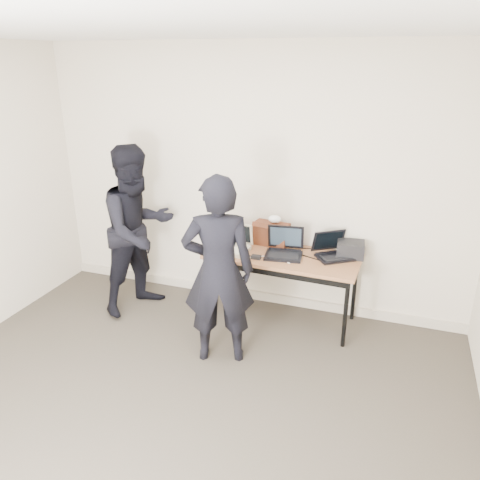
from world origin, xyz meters
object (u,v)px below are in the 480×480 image
at_px(desk, 282,261).
at_px(person_observer, 138,230).
at_px(laptop_center, 284,249).
at_px(equipment_box, 350,249).
at_px(laptop_right, 332,251).
at_px(laptop_beige, 233,245).
at_px(person_typist, 218,271).
at_px(leather_satchel, 271,233).

height_order(desk, person_observer, person_observer).
height_order(laptop_center, equipment_box, laptop_center).
relative_size(laptop_center, equipment_box, 1.53).
height_order(laptop_right, equipment_box, laptop_right).
bearing_deg(equipment_box, laptop_center, -164.50).
relative_size(laptop_beige, person_typist, 0.21).
relative_size(laptop_right, equipment_box, 1.75).
relative_size(laptop_center, person_observer, 0.23).
bearing_deg(laptop_center, equipment_box, 7.98).
bearing_deg(desk, person_observer, -169.47).
bearing_deg(laptop_center, laptop_beige, 178.81).
distance_m(laptop_center, leather_satchel, 0.29).
height_order(laptop_beige, person_typist, person_typist).
xyz_separation_m(desk, laptop_beige, (-0.50, -0.04, 0.11)).
height_order(desk, equipment_box, equipment_box).
height_order(leather_satchel, person_typist, person_typist).
bearing_deg(laptop_right, person_typist, -166.95).
bearing_deg(equipment_box, laptop_beige, -168.59).
bearing_deg(laptop_beige, laptop_right, 15.28).
bearing_deg(person_observer, laptop_center, -56.89).
height_order(leather_satchel, person_observer, person_observer).
bearing_deg(leather_satchel, person_observer, -152.74).
xyz_separation_m(laptop_beige, person_observer, (-0.98, -0.17, 0.11)).
distance_m(desk, laptop_beige, 0.52).
bearing_deg(laptop_right, equipment_box, -14.74).
relative_size(laptop_center, laptop_right, 0.87).
height_order(leather_satchel, equipment_box, leather_satchel).
bearing_deg(laptop_center, person_typist, -121.63).
xyz_separation_m(laptop_right, equipment_box, (0.16, 0.06, 0.02)).
bearing_deg(person_typist, person_observer, -47.44).
xyz_separation_m(laptop_right, person_typist, (-0.82, -0.93, 0.07)).
relative_size(person_typist, person_observer, 0.96).
relative_size(leather_satchel, person_typist, 0.23).
xyz_separation_m(laptop_center, laptop_right, (0.45, 0.11, -0.01)).
relative_size(desk, person_typist, 0.90).
height_order(desk, laptop_right, laptop_right).
xyz_separation_m(desk, person_typist, (-0.36, -0.80, 0.18)).
bearing_deg(leather_satchel, laptop_right, 0.02).
bearing_deg(person_typist, laptop_center, -133.58).
bearing_deg(laptop_right, desk, 159.98).
distance_m(laptop_right, person_observer, 1.98).
height_order(laptop_center, leather_satchel, laptop_center).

